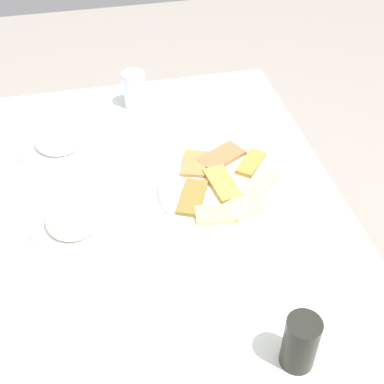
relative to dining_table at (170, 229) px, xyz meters
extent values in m
plane|color=gray|center=(0.00, 0.00, -0.65)|extent=(6.00, 6.00, 0.00)
cube|color=white|center=(0.00, 0.00, 0.06)|extent=(1.24, 0.88, 0.02)
cylinder|color=#464F5A|center=(0.56, -0.38, -0.30)|extent=(0.04, 0.04, 0.70)
cylinder|color=#464F5A|center=(0.56, 0.38, -0.30)|extent=(0.04, 0.04, 0.70)
cylinder|color=white|center=(0.04, -0.15, 0.08)|extent=(0.34, 0.34, 0.01)
cube|color=#DED574|center=(-0.06, -0.10, 0.09)|extent=(0.07, 0.10, 0.01)
cube|color=#E5D97B|center=(0.02, -0.24, 0.09)|extent=(0.12, 0.13, 0.01)
cube|color=#B07A42|center=(0.14, -0.10, 0.09)|extent=(0.12, 0.09, 0.01)
cube|color=gold|center=(0.04, -0.15, 0.09)|extent=(0.14, 0.08, 0.01)
cube|color=#A06A3F|center=(0.15, -0.17, 0.09)|extent=(0.12, 0.15, 0.01)
cube|color=#B9843A|center=(0.11, -0.24, 0.09)|extent=(0.11, 0.11, 0.01)
cube|color=olive|center=(0.01, -0.06, 0.09)|extent=(0.14, 0.10, 0.01)
cube|color=#EBD17E|center=(-0.05, -0.18, 0.09)|extent=(0.10, 0.11, 0.01)
cylinder|color=white|center=(-0.01, 0.24, 0.08)|extent=(0.21, 0.21, 0.01)
ellipsoid|color=white|center=(-0.01, 0.24, 0.10)|extent=(0.15, 0.14, 0.06)
cylinder|color=white|center=(0.31, 0.26, 0.08)|extent=(0.23, 0.23, 0.01)
ellipsoid|color=white|center=(0.31, 0.26, 0.10)|extent=(0.16, 0.16, 0.06)
cylinder|color=black|center=(-0.46, -0.16, 0.13)|extent=(0.07, 0.07, 0.12)
cylinder|color=silver|center=(0.48, 0.02, 0.13)|extent=(0.07, 0.07, 0.11)
camera|label=1|loc=(-0.95, 0.15, 0.99)|focal=49.83mm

